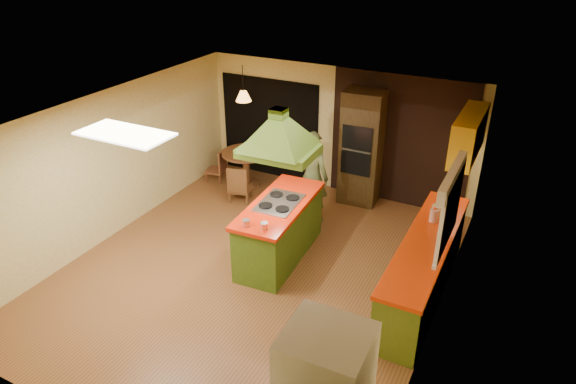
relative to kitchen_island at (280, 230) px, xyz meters
The scene contains 20 objects.
ground 0.74m from the kitchen_island, 106.86° to the right, with size 6.50×6.50×0.00m, color brown.
room_walls 0.93m from the kitchen_island, 106.86° to the right, with size 5.50×6.50×6.50m.
ceiling_plane 2.08m from the kitchen_island, 106.86° to the right, with size 6.50×6.50×0.00m, color silver.
brick_panel 3.01m from the kitchen_island, 68.04° to the left, with size 2.64×0.03×2.50m, color #381E14.
nook_opening 3.22m from the kitchen_island, 121.53° to the left, with size 2.20×0.03×2.10m, color black.
right_counter 2.29m from the kitchen_island, ahead, with size 0.62×3.05×0.92m.
upper_cabinets 3.28m from the kitchen_island, 34.78° to the left, with size 0.34×1.40×0.70m, color yellow.
window_right 2.84m from the kitchen_island, ahead, with size 0.12×1.35×1.06m.
fluor_panel 2.92m from the kitchen_island, 126.12° to the right, with size 1.20×0.60×0.03m, color white.
kitchen_island is the anchor object (origin of this frame).
range_hood 1.75m from the kitchen_island, 104.04° to the left, with size 1.12×0.83×0.80m.
man 1.38m from the kitchen_island, 92.14° to the left, with size 0.62×0.41×1.71m, color #4F582F.
wall_oven 2.54m from the kitchen_island, 79.09° to the left, with size 0.76×0.64×2.21m.
dining_table 2.74m from the kitchen_island, 132.39° to the left, with size 0.98×0.98×0.74m.
chair_left 3.19m from the kitchen_island, 142.96° to the left, with size 0.37×0.37×0.68m, color brown, non-canonical shape.
chair_near 2.11m from the kitchen_island, 139.32° to the left, with size 0.41×0.41×0.75m, color brown, non-canonical shape.
pendant_lamp 3.07m from the kitchen_island, 132.39° to the left, with size 0.30×0.30×0.20m, color #FF9E3F.
canister_large 2.39m from the kitchen_island, 15.87° to the left, with size 0.14×0.14×0.20m, color beige.
canister_medium 2.43m from the kitchen_island, 19.16° to the left, with size 0.14×0.14×0.20m, color beige.
canister_small 2.45m from the kitchen_island, 20.55° to the left, with size 0.12×0.12×0.17m, color beige.
Camera 1 is at (3.46, -5.64, 4.76)m, focal length 32.00 mm.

